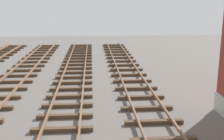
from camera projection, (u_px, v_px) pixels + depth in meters
The scene contains 0 objects.
Camera 1 is at (-1.51, -3.62, 5.02)m, focal length 44.62 mm.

